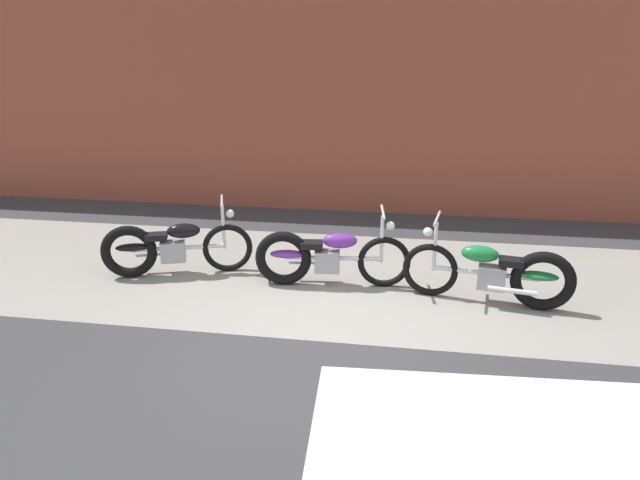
{
  "coord_description": "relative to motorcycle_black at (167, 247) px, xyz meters",
  "views": [
    {
      "loc": [
        0.79,
        -4.99,
        2.9
      ],
      "look_at": [
        -0.17,
        1.09,
        0.75
      ],
      "focal_mm": 30.49,
      "sensor_mm": 36.0,
      "label": 1
    }
  ],
  "objects": [
    {
      "name": "ground_plane",
      "position": [
        2.32,
        -1.47,
        -0.4
      ],
      "size": [
        80.0,
        80.0,
        0.0
      ],
      "primitive_type": "plane",
      "color": "#38383A"
    },
    {
      "name": "motorcycle_black",
      "position": [
        0.0,
        0.0,
        0.0
      ],
      "size": [
        1.93,
        0.86,
        1.03
      ],
      "rotation": [
        0.0,
        0.0,
        0.33
      ],
      "color": "black",
      "rests_on": "ground"
    },
    {
      "name": "sidewalk_slab",
      "position": [
        2.32,
        0.28,
        -0.4
      ],
      "size": [
        36.0,
        3.5,
        0.01
      ],
      "primitive_type": "cube",
      "color": "gray",
      "rests_on": "ground"
    },
    {
      "name": "brick_building_wall",
      "position": [
        2.32,
        3.73,
        2.64
      ],
      "size": [
        36.0,
        0.5,
        6.07
      ],
      "primitive_type": "cube",
      "color": "brown",
      "rests_on": "ground"
    },
    {
      "name": "motorcycle_purple",
      "position": [
        2.11,
        -0.02,
        0.0
      ],
      "size": [
        2.0,
        0.58,
        1.03
      ],
      "rotation": [
        0.0,
        0.0,
        0.11
      ],
      "color": "black",
      "rests_on": "ground"
    },
    {
      "name": "motorcycle_green",
      "position": [
        4.29,
        -0.25,
        0.0
      ],
      "size": [
        2.0,
        0.66,
        1.03
      ],
      "rotation": [
        0.0,
        0.0,
        2.98
      ],
      "color": "black",
      "rests_on": "ground"
    }
  ]
}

